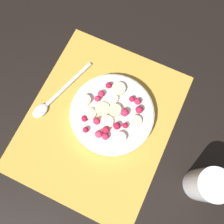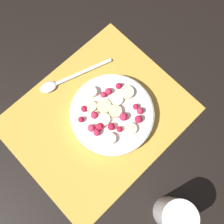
% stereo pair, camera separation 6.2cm
% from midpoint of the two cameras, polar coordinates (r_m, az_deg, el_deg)
% --- Properties ---
extents(ground_plane, '(3.00, 3.00, 0.00)m').
position_cam_midpoint_polar(ground_plane, '(0.66, -5.60, -2.66)').
color(ground_plane, black).
extents(placemat, '(0.44, 0.37, 0.01)m').
position_cam_midpoint_polar(placemat, '(0.66, -5.63, -2.60)').
color(placemat, gold).
rests_on(placemat, ground_plane).
extents(fruit_bowl, '(0.22, 0.22, 0.05)m').
position_cam_midpoint_polar(fruit_bowl, '(0.64, -2.79, -0.88)').
color(fruit_bowl, silver).
rests_on(fruit_bowl, placemat).
extents(spoon, '(0.21, 0.08, 0.01)m').
position_cam_midpoint_polar(spoon, '(0.69, -16.42, 1.94)').
color(spoon, silver).
rests_on(spoon, placemat).
extents(drinking_glass, '(0.07, 0.07, 0.11)m').
position_cam_midpoint_polar(drinking_glass, '(0.61, 17.95, -16.06)').
color(drinking_glass, white).
rests_on(drinking_glass, ground_plane).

